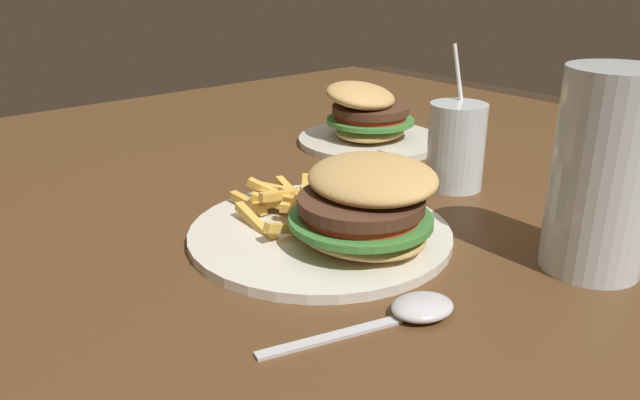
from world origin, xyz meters
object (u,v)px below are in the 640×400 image
object	(u,v)px
meal_plate_near	(343,215)
beer_glass	(603,179)
meal_plate_far	(368,121)
spoon	(414,310)
juice_glass	(456,150)

from	to	relation	value
meal_plate_near	beer_glass	distance (m)	0.24
meal_plate_far	meal_plate_near	bearing A→B (deg)	-48.11
spoon	juice_glass	bearing A→B (deg)	48.63
juice_glass	meal_plate_far	bearing A→B (deg)	165.25
beer_glass	meal_plate_far	world-z (taller)	beer_glass
meal_plate_near	juice_glass	size ratio (longest dim) A/B	1.55
meal_plate_near	juice_glass	bearing A→B (deg)	98.88
meal_plate_near	spoon	distance (m)	0.15
meal_plate_near	beer_glass	size ratio (longest dim) A/B	1.45
juice_glass	meal_plate_far	distance (m)	0.22
juice_glass	spoon	bearing A→B (deg)	-57.14
juice_glass	spoon	distance (m)	0.33
spoon	meal_plate_far	size ratio (longest dim) A/B	0.77
meal_plate_near	beer_glass	xyz separation A→B (m)	(0.19, 0.14, 0.06)
juice_glass	spoon	size ratio (longest dim) A/B	1.03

